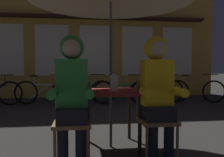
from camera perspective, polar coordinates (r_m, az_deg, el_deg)
ground_plane at (r=3.19m, az=-0.28°, el=-16.29°), size 60.00×60.00×0.00m
cafe_table at (r=3.04m, az=-0.28°, el=-4.86°), size 0.72×0.72×0.74m
lantern at (r=2.94m, az=0.53°, el=-0.77°), size 0.11×0.11×0.23m
chair_left at (r=2.68m, az=-9.63°, el=-9.18°), size 0.40×0.40×0.87m
chair_right at (r=2.81m, az=10.54°, el=-8.62°), size 0.40×0.40×0.87m
person_left_hooded at (r=2.57m, az=-9.75°, el=-1.65°), size 0.45×0.56×1.40m
person_right_hooded at (r=2.71m, az=10.98°, el=-1.43°), size 0.45×0.56×1.40m
shopfront_building at (r=8.63m, az=-9.24°, el=16.52°), size 10.00×0.93×6.20m
bicycle_second at (r=6.79m, az=-16.16°, el=-3.15°), size 1.68×0.19×0.84m
bicycle_third at (r=6.66m, az=-6.93°, el=-3.18°), size 1.68×0.17×0.84m
bicycle_fourth at (r=6.56m, az=2.50°, el=-3.25°), size 1.68×0.15×0.84m
bicycle_fifth at (r=6.77m, az=11.13°, el=-3.11°), size 1.66×0.36×0.84m
bicycle_furthest at (r=7.25m, az=19.69°, el=-2.83°), size 1.64×0.46×0.84m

